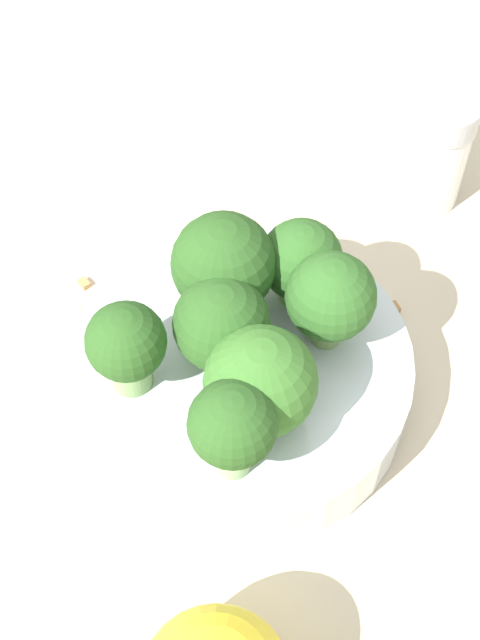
{
  "coord_description": "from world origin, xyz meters",
  "views": [
    {
      "loc": [
        -0.06,
        -0.21,
        0.36
      ],
      "look_at": [
        0.0,
        0.0,
        0.06
      ],
      "focal_mm": 50.0,
      "sensor_mm": 36.0,
      "label": 1
    }
  ],
  "objects": [
    {
      "name": "almond_crumb_3",
      "position": [
        -0.06,
        0.07,
        0.0
      ],
      "size": [
        0.01,
        0.01,
        0.01
      ],
      "primitive_type": "cube",
      "rotation": [
        0.0,
        0.0,
        0.4
      ],
      "color": "olive",
      "rests_on": "ground_plane"
    },
    {
      "name": "ground_plane",
      "position": [
        0.0,
        0.0,
        0.0
      ],
      "size": [
        3.0,
        3.0,
        0.0
      ],
      "primitive_type": "plane",
      "color": "beige"
    },
    {
      "name": "broccoli_floret_1",
      "position": [
        0.04,
        0.0,
        0.06
      ],
      "size": [
        0.04,
        0.04,
        0.05
      ],
      "color": "#7A9E5B",
      "rests_on": "bowl"
    },
    {
      "name": "broccoli_floret_3",
      "position": [
        -0.02,
        -0.05,
        0.06
      ],
      "size": [
        0.04,
        0.04,
        0.05
      ],
      "color": "#8EB770",
      "rests_on": "bowl"
    },
    {
      "name": "almond_crumb_1",
      "position": [
        -0.06,
        0.08,
        0.0
      ],
      "size": [
        0.01,
        0.01,
        0.01
      ],
      "primitive_type": "cube",
      "rotation": [
        0.0,
        0.0,
        5.15
      ],
      "color": "#AD7F4C",
      "rests_on": "ground_plane"
    },
    {
      "name": "broccoli_floret_6",
      "position": [
        0.04,
        0.03,
        0.06
      ],
      "size": [
        0.04,
        0.04,
        0.04
      ],
      "color": "#8EB770",
      "rests_on": "bowl"
    },
    {
      "name": "broccoli_floret_5",
      "position": [
        -0.05,
        0.0,
        0.06
      ],
      "size": [
        0.03,
        0.03,
        0.05
      ],
      "color": "#7A9E5B",
      "rests_on": "bowl"
    },
    {
      "name": "bowl",
      "position": [
        0.0,
        0.0,
        0.02
      ],
      "size": [
        0.15,
        0.15,
        0.03
      ],
      "primitive_type": "cylinder",
      "color": "silver",
      "rests_on": "ground_plane"
    },
    {
      "name": "almond_crumb_2",
      "position": [
        0.09,
        0.03,
        0.0
      ],
      "size": [
        0.01,
        0.01,
        0.01
      ],
      "primitive_type": "cube",
      "rotation": [
        0.0,
        0.0,
        3.28
      ],
      "color": "olive",
      "rests_on": "ground_plane"
    },
    {
      "name": "broccoli_floret_0",
      "position": [
        -0.0,
        -0.03,
        0.06
      ],
      "size": [
        0.05,
        0.05,
        0.05
      ],
      "color": "#84AD66",
      "rests_on": "bowl"
    },
    {
      "name": "broccoli_floret_4",
      "position": [
        -0.0,
        0.03,
        0.06
      ],
      "size": [
        0.05,
        0.05,
        0.06
      ],
      "color": "#8EB770",
      "rests_on": "bowl"
    },
    {
      "name": "pepper_shaker",
      "position": [
        0.13,
        0.1,
        0.03
      ],
      "size": [
        0.04,
        0.04,
        0.07
      ],
      "color": "silver",
      "rests_on": "ground_plane"
    },
    {
      "name": "broccoli_floret_2",
      "position": [
        -0.01,
        0.0,
        0.06
      ],
      "size": [
        0.04,
        0.04,
        0.05
      ],
      "color": "#8EB770",
      "rests_on": "bowl"
    }
  ]
}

